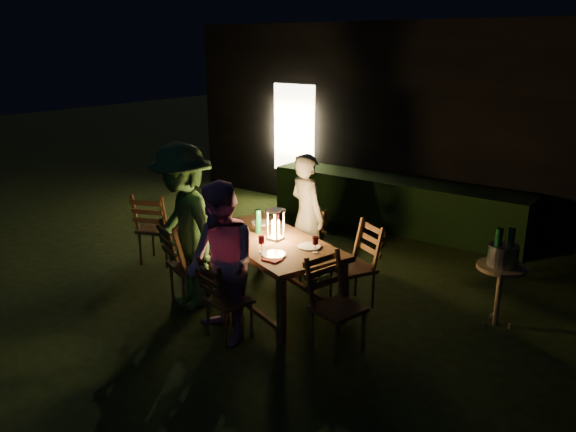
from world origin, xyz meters
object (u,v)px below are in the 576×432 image
Objects in this scene: chair_end at (336,322)px; person_opp_left at (184,227)px; chair_spare at (158,240)px; chair_far_left at (303,255)px; side_table at (501,273)px; dining_table at (270,246)px; person_opp_right at (221,264)px; chair_far_right at (354,280)px; person_house_side at (307,216)px; bottle_bucket_b at (510,251)px; chair_near_left at (191,278)px; ice_bucket at (503,255)px; lantern at (276,226)px; bottle_table at (258,221)px; bottle_bucket_a at (497,251)px; chair_near_right at (228,313)px.

person_opp_left is (-1.86, -0.17, 0.64)m from chair_end.
chair_spare is (-3.13, 0.52, 0.02)m from chair_end.
chair_end reaches higher than chair_far_left.
dining_table is at bearing -156.19° from side_table.
person_opp_right is 2.87m from side_table.
chair_far_right is 0.62× the size of person_house_side.
chair_far_right is at bearing -161.46° from bottle_bucket_b.
dining_table is 0.97m from chair_near_left.
side_table is (2.94, 1.56, 0.28)m from chair_near_left.
ice_bucket is at bearing 157.21° from chair_end.
person_opp_left is 2.76× the size of side_table.
dining_table is 0.99m from chair_far_left.
person_opp_left is at bearing -140.52° from lantern.
chair_end is 1.43× the size of side_table.
bottle_table is (-1.02, -0.44, 0.61)m from chair_far_right.
bottle_bucket_a reaches higher than side_table.
bottle_bucket_a reaches higher than dining_table.
person_house_side reaches higher than bottle_table.
chair_near_left is 0.64× the size of person_opp_right.
chair_spare reaches higher than ice_bucket.
chair_spare is 2.09m from person_house_side.
chair_near_right is 0.86× the size of chair_spare.
side_table is (1.46, 0.47, 0.30)m from chair_far_right.
chair_far_left is at bearing -120.46° from chair_end.
bottle_table is (1.75, -0.00, 0.60)m from chair_spare.
bottle_bucket_a is (2.89, 1.52, 0.52)m from chair_near_left.
ice_bucket is (1.10, 1.43, 0.49)m from chair_end.
chair_near_left is 3.27× the size of bottle_bucket_a.
chair_near_left reaches higher than ice_bucket.
chair_end reaches higher than chair_near_right.
chair_far_right is 0.53× the size of person_opp_left.
chair_end is at bearing -127.60° from ice_bucket.
person_house_side reaches higher than side_table.
chair_near_right is at bearing -68.21° from bottle_table.
dining_table is at bearing 116.89° from chair_far_left.
chair_end is at bearing 153.93° from person_house_side.
chair_near_left is 1.14m from lantern.
bottle_bucket_a is (2.35, 0.07, 0.56)m from chair_far_left.
chair_near_left is at bearing -71.22° from chair_end.
chair_far_left is 1.00m from chair_far_right.
bottle_table is 0.88× the size of bottle_bucket_b.
chair_spare is (-2.77, -0.44, 0.02)m from chair_far_right.
chair_far_right is 3.28× the size of ice_bucket.
bottle_table reaches higher than chair_near_left.
chair_end is 3.23× the size of ice_bucket.
bottle_bucket_a is (-0.05, -0.04, 0.05)m from ice_bucket.
chair_far_right is 1.67m from person_opp_right.
bottle_bucket_a is at bearing 19.56° from bottle_table.
chair_spare is 3.69× the size of bottle_table.
bottle_bucket_b is at bearing -9.01° from chair_spare.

